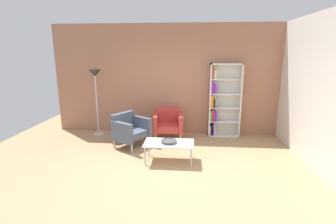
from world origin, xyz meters
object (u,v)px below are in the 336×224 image
at_px(armchair_by_bookshelf, 168,123).
at_px(floor_lamp_torchiere, 95,81).
at_px(coffee_table_low, 169,144).
at_px(decorative_bowl, 169,141).
at_px(bookshelf_tall, 222,101).
at_px(armchair_near_window, 130,129).

bearing_deg(armchair_by_bookshelf, floor_lamp_torchiere, 168.85).
height_order(coffee_table_low, decorative_bowl, decorative_bowl).
bearing_deg(decorative_bowl, armchair_by_bookshelf, 96.01).
distance_m(bookshelf_tall, coffee_table_low, 2.22).
relative_size(coffee_table_low, floor_lamp_torchiere, 0.57).
distance_m(bookshelf_tall, armchair_by_bookshelf, 1.52).
relative_size(bookshelf_tall, armchair_near_window, 2.02).
bearing_deg(coffee_table_low, armchair_by_bookshelf, 96.01).
distance_m(coffee_table_low, armchair_by_bookshelf, 1.36).
distance_m(armchair_near_window, floor_lamp_torchiere, 1.67).
xyz_separation_m(decorative_bowl, floor_lamp_torchiere, (-2.05, 1.54, 1.01)).
bearing_deg(coffee_table_low, decorative_bowl, 53.13).
xyz_separation_m(coffee_table_low, armchair_near_window, (-0.99, 0.77, 0.05)).
relative_size(decorative_bowl, floor_lamp_torchiere, 0.18).
height_order(bookshelf_tall, armchair_near_window, bookshelf_tall).
bearing_deg(armchair_near_window, coffee_table_low, -95.68).
height_order(coffee_table_low, armchair_by_bookshelf, armchair_by_bookshelf).
relative_size(bookshelf_tall, coffee_table_low, 1.90).
height_order(bookshelf_tall, coffee_table_low, bookshelf_tall).
bearing_deg(armchair_by_bookshelf, armchair_near_window, -150.71).
bearing_deg(coffee_table_low, floor_lamp_torchiere, 142.99).
height_order(armchair_near_window, floor_lamp_torchiere, floor_lamp_torchiere).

